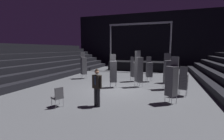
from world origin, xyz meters
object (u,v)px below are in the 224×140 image
Objects in this scene: chair_stack_aisle_left at (139,69)px; loose_chair_near_man at (58,96)px; chair_stack_front_right at (172,80)px; chair_stack_mid_centre at (134,69)px; chair_stack_rear_right at (84,65)px; man_with_tie at (97,85)px; chair_stack_rear_left at (170,70)px; chair_stack_rear_centre at (168,72)px; stage_riser at (140,65)px; chair_stack_mid_right at (149,69)px; chair_stack_mid_left at (113,71)px; chair_stack_front_left at (183,81)px.

chair_stack_aisle_left is 5.91m from loose_chair_near_man.
chair_stack_mid_centre is at bearing -23.15° from chair_stack_front_right.
man_with_tie is at bearing 73.48° from chair_stack_rear_right.
loose_chair_near_man is at bearing 60.60° from chair_stack_front_right.
chair_stack_rear_right reaches higher than chair_stack_rear_left.
chair_stack_rear_centre is (2.59, -1.86, 0.17)m from chair_stack_mid_centre.
stage_riser reaches higher than chair_stack_rear_centre.
chair_stack_rear_right is (-5.71, -0.48, 0.17)m from chair_stack_mid_right.
chair_stack_rear_right is 1.00× the size of chair_stack_rear_centre.
man_with_tie is 1.87× the size of loose_chair_near_man.
chair_stack_mid_centre reaches higher than man_with_tie.
man_with_tie is (0.20, -13.60, 0.37)m from stage_riser.
chair_stack_mid_left is 1.12× the size of chair_stack_mid_right.
chair_stack_mid_left is at bearing 5.72° from chair_stack_front_right.
chair_stack_rear_centre is at bearing 98.07° from chair_stack_mid_right.
stage_riser reaches higher than chair_stack_front_left.
chair_stack_mid_left is (-4.39, 0.63, 0.29)m from chair_stack_front_left.
chair_stack_rear_left is 0.83× the size of chair_stack_aisle_left.
chair_stack_rear_right is at bearing -117.17° from stage_riser.
chair_stack_mid_left is (-0.46, 3.75, 0.15)m from man_with_tie.
chair_stack_rear_left is 2.98m from chair_stack_aisle_left.
chair_stack_rear_right is (-3.58, 2.37, 0.04)m from chair_stack_mid_left.
chair_stack_rear_centre is at bearing -104.57° from man_with_tie.
chair_stack_mid_left is at bearing -62.30° from chair_stack_mid_centre.
chair_stack_rear_centre reaches higher than chair_stack_front_left.
man_with_tie is at bearing 36.43° from chair_stack_rear_centre.
loose_chair_near_man is (2.38, -6.78, -0.66)m from chair_stack_rear_right.
stage_riser is at bearing -117.07° from chair_stack_mid_left.
man_with_tie is 3.61m from chair_stack_front_right.
chair_stack_mid_right is at bearing 0.88° from loose_chair_near_man.
chair_stack_aisle_left is (-0.50, -2.12, 0.25)m from chair_stack_mid_right.
chair_stack_front_right is at bearing 25.74° from chair_stack_rear_left.
chair_stack_front_right is 0.96× the size of chair_stack_rear_centre.
chair_stack_aisle_left is at bearing -18.17° from chair_stack_front_right.
stage_riser reaches higher than chair_stack_rear_left.
stage_riser reaches higher than chair_stack_rear_right.
man_with_tie is 4.64m from chair_stack_aisle_left.
loose_chair_near_man is at bearing 49.27° from chair_stack_mid_left.
chair_stack_front_left is at bearing 36.70° from chair_stack_rear_left.
loose_chair_near_man is at bearing 42.03° from man_with_tie.
stage_riser reaches higher than loose_chair_near_man.
chair_stack_front_right is 5.07m from chair_stack_rear_left.
stage_riser is 7.38m from chair_stack_mid_centre.
chair_stack_aisle_left is at bearing -20.70° from chair_stack_mid_centre.
loose_chair_near_man is at bearing -58.87° from chair_stack_mid_centre.
chair_stack_mid_right reaches higher than man_with_tie.
chair_stack_rear_centre is at bearing -17.54° from loose_chair_near_man.
chair_stack_front_left is 1.81× the size of loose_chair_near_man.
chair_stack_mid_left reaches higher than loose_chair_near_man.
chair_stack_aisle_left is (5.21, -1.64, 0.08)m from chair_stack_rear_right.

